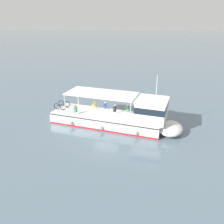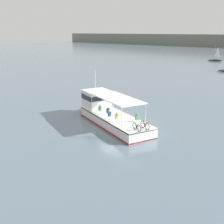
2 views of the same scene
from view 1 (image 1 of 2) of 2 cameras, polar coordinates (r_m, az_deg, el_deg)
The scene contains 2 objects.
ground_plane at distance 23.41m, azimuth -1.42°, elevation -2.71°, with size 400.00×400.00×0.00m, color slate.
ferry_main at distance 22.23m, azimuth 2.46°, elevation -1.24°, with size 13.04×6.81×5.32m.
Camera 1 is at (-1.22, 21.26, 9.74)m, focal length 37.25 mm.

